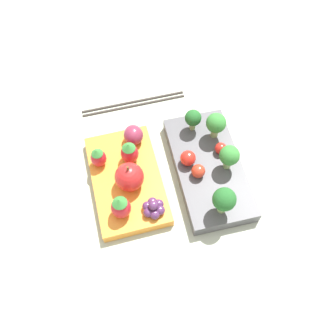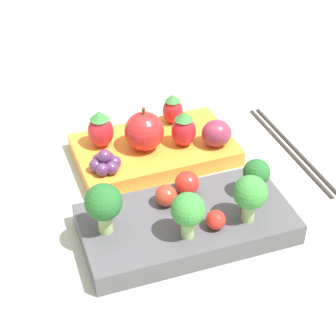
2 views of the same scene
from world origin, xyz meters
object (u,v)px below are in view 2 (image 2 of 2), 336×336
(strawberry_0, at_px, (184,129))
(chopsticks_pair, at_px, (291,148))
(bento_box_savoury, at_px, (184,225))
(apple, at_px, (144,131))
(grape_cluster, at_px, (105,163))
(cherry_tomato_2, at_px, (166,196))
(broccoli_floret_0, at_px, (256,174))
(plum, at_px, (216,133))
(strawberry_1, at_px, (173,109))
(broccoli_floret_2, at_px, (104,204))
(broccoli_floret_3, at_px, (250,194))
(broccoli_floret_1, at_px, (188,211))
(cherry_tomato_1, at_px, (187,183))
(strawberry_2, at_px, (100,129))
(bento_box_fruit, at_px, (155,150))
(cherry_tomato_0, at_px, (216,220))

(strawberry_0, height_order, chopsticks_pair, strawberry_0)
(bento_box_savoury, relative_size, apple, 3.95)
(grape_cluster, bearing_deg, cherry_tomato_2, 119.52)
(broccoli_floret_0, relative_size, plum, 1.20)
(cherry_tomato_2, xyz_separation_m, strawberry_1, (-0.06, -0.16, 0.00))
(strawberry_0, distance_m, chopsticks_pair, 0.15)
(broccoli_floret_2, relative_size, cherry_tomato_2, 2.42)
(apple, bearing_deg, grape_cluster, 28.09)
(strawberry_1, xyz_separation_m, chopsticks_pair, (-0.14, 0.08, -0.04))
(bento_box_savoury, distance_m, chopsticks_pair, 0.22)
(broccoli_floret_3, relative_size, chopsticks_pair, 0.26)
(broccoli_floret_0, height_order, broccoli_floret_1, broccoli_floret_1)
(broccoli_floret_2, distance_m, strawberry_0, 0.19)
(strawberry_0, bearing_deg, broccoli_floret_3, 96.67)
(broccoli_floret_2, xyz_separation_m, grape_cluster, (-0.02, -0.11, -0.03))
(apple, xyz_separation_m, grape_cluster, (0.06, 0.03, -0.01))
(apple, bearing_deg, cherry_tomato_1, 100.88)
(cherry_tomato_1, height_order, apple, apple)
(broccoli_floret_1, relative_size, strawberry_2, 1.06)
(broccoli_floret_1, relative_size, apple, 0.91)
(grape_cluster, relative_size, chopsticks_pair, 0.19)
(broccoli_floret_3, bearing_deg, bento_box_savoury, -21.72)
(bento_box_fruit, xyz_separation_m, broccoli_floret_2, (0.09, 0.15, 0.05))
(cherry_tomato_2, distance_m, grape_cluster, 0.10)
(broccoli_floret_2, bearing_deg, bento_box_fruit, -122.83)
(strawberry_2, bearing_deg, apple, 157.04)
(broccoli_floret_2, distance_m, cherry_tomato_2, 0.08)
(broccoli_floret_2, relative_size, apple, 1.00)
(bento_box_savoury, height_order, strawberry_0, strawberry_0)
(grape_cluster, bearing_deg, cherry_tomato_0, 122.45)
(apple, height_order, strawberry_1, apple)
(broccoli_floret_2, bearing_deg, broccoli_floret_0, -176.91)
(broccoli_floret_0, distance_m, strawberry_1, 0.18)
(strawberry_2, height_order, grape_cluster, strawberry_2)
(grape_cluster, bearing_deg, apple, -151.91)
(broccoli_floret_2, distance_m, chopsticks_pair, 0.30)
(broccoli_floret_0, bearing_deg, apple, -55.01)
(cherry_tomato_2, relative_size, plum, 0.63)
(broccoli_floret_3, xyz_separation_m, strawberry_0, (0.02, -0.16, -0.02))
(bento_box_savoury, distance_m, cherry_tomato_2, 0.04)
(cherry_tomato_2, xyz_separation_m, plum, (-0.10, -0.10, 0.00))
(bento_box_savoury, xyz_separation_m, grape_cluster, (0.06, -0.11, 0.02))
(broccoli_floret_2, bearing_deg, cherry_tomato_2, -162.71)
(broccoli_floret_1, distance_m, broccoli_floret_3, 0.07)
(broccoli_floret_2, relative_size, chopsticks_pair, 0.28)
(bento_box_fruit, bearing_deg, broccoli_floret_0, 119.50)
(strawberry_0, relative_size, grape_cluster, 1.24)
(cherry_tomato_0, relative_size, strawberry_1, 0.50)
(broccoli_floret_0, bearing_deg, broccoli_floret_3, 56.59)
(plum, bearing_deg, grape_cluster, 4.11)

